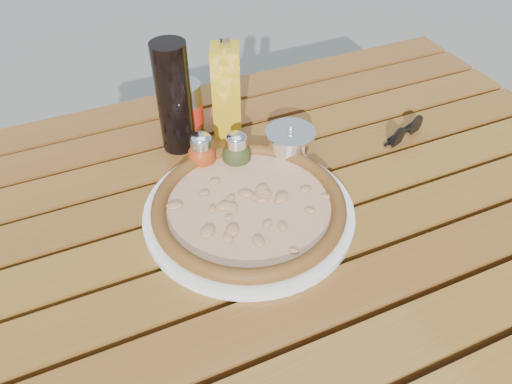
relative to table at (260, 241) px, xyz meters
name	(u,v)px	position (x,y,z in m)	size (l,w,h in m)	color
table	(260,241)	(0.00, 0.00, 0.00)	(1.40, 0.90, 0.75)	#341E0B
plate	(249,212)	(-0.02, 0.00, 0.08)	(0.36, 0.36, 0.01)	white
pizza	(249,206)	(-0.02, 0.00, 0.10)	(0.41, 0.41, 0.03)	beige
pepper_shaker	(202,153)	(-0.05, 0.15, 0.11)	(0.06, 0.06, 0.08)	#AD3B13
oregano_shaker	(236,152)	(0.01, 0.13, 0.11)	(0.06, 0.06, 0.08)	#3A421A
dark_bottle	(174,98)	(-0.07, 0.24, 0.19)	(0.07, 0.07, 0.22)	black
soda_can	(186,111)	(-0.04, 0.27, 0.13)	(0.08, 0.08, 0.12)	silver
olive_oil_cruet	(227,91)	(0.04, 0.25, 0.17)	(0.07, 0.07, 0.21)	gold
parmesan_tin	(290,143)	(0.12, 0.12, 0.11)	(0.10, 0.10, 0.07)	white
sunglasses	(406,132)	(0.36, 0.08, 0.09)	(0.11, 0.06, 0.04)	black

